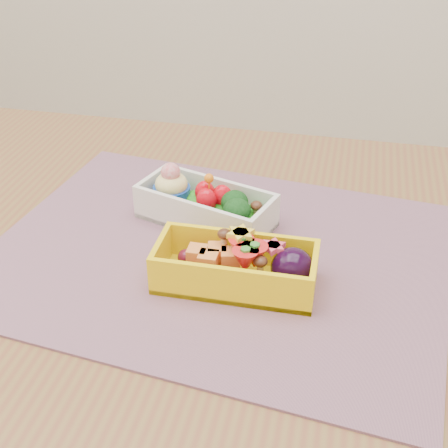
% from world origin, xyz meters
% --- Properties ---
extents(table, '(1.20, 0.80, 0.75)m').
position_xyz_m(table, '(0.00, 0.00, 0.65)').
color(table, brown).
rests_on(table, ground).
extents(placemat, '(0.55, 0.45, 0.00)m').
position_xyz_m(placemat, '(-0.04, 0.04, 0.75)').
color(placemat, '#895E65').
rests_on(placemat, table).
extents(bento_white, '(0.18, 0.12, 0.07)m').
position_xyz_m(bento_white, '(-0.07, 0.10, 0.78)').
color(bento_white, silver).
rests_on(bento_white, placemat).
extents(bento_yellow, '(0.17, 0.08, 0.06)m').
position_xyz_m(bento_yellow, '(-0.01, -0.01, 0.78)').
color(bento_yellow, yellow).
rests_on(bento_yellow, placemat).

